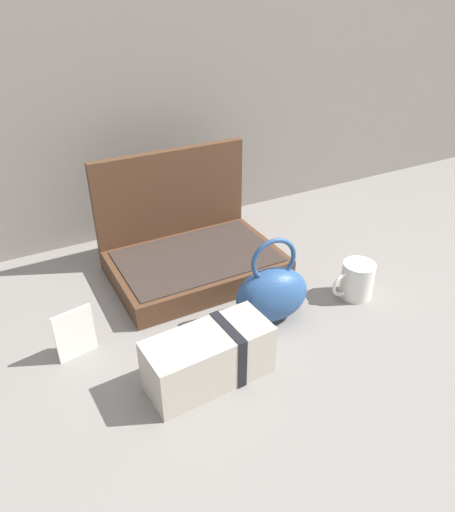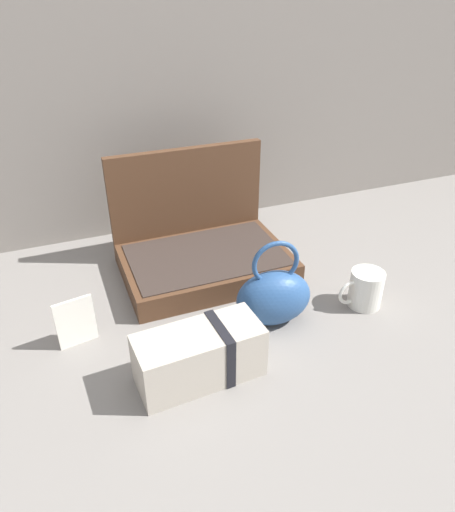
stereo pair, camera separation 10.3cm
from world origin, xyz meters
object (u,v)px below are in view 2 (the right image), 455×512
Objects in this scene: coffee_mug at (365,289)px; info_card_left at (76,322)px; open_suitcase at (201,246)px; teal_pouch_handbag at (274,296)px; cream_toiletry_bag at (201,355)px.

info_card_left is (-0.69, 0.11, 0.01)m from coffee_mug.
coffee_mug is 1.00× the size of info_card_left.
open_suitcase is 0.42m from info_card_left.
open_suitcase reaches higher than coffee_mug.
teal_pouch_handbag reaches higher than cream_toiletry_bag.
teal_pouch_handbag is at bearing -21.69° from info_card_left.
info_card_left is at bearing 138.56° from cream_toiletry_bag.
cream_toiletry_bag is at bearing -51.75° from info_card_left.
coffee_mug is at bearing -44.92° from open_suitcase.
cream_toiletry_bag is 2.20× the size of info_card_left.
teal_pouch_handbag reaches higher than info_card_left.
teal_pouch_handbag reaches higher than coffee_mug.
info_card_left reaches higher than coffee_mug.
teal_pouch_handbag is 1.84× the size of info_card_left.
open_suitcase is at bearing 71.16° from cream_toiletry_bag.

